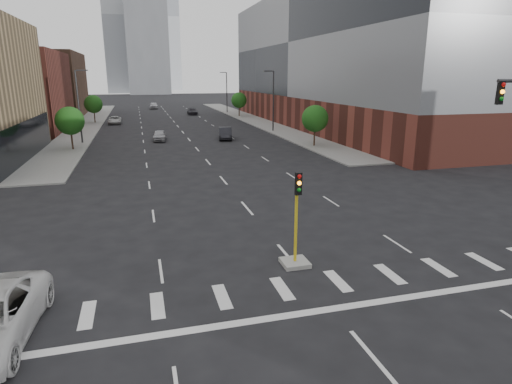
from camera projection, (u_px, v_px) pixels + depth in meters
name	position (u px, v px, depth m)	size (l,w,h in m)	color
sidewalk_left_far	(89.00, 123.00, 76.28)	(5.00, 92.00, 0.15)	gray
sidewalk_right_far	(251.00, 119.00, 83.95)	(5.00, 92.00, 0.15)	gray
building_left_far_b	(30.00, 85.00, 88.13)	(20.00, 24.00, 13.00)	brown
building_right_main	(355.00, 59.00, 71.75)	(24.00, 70.00, 22.00)	brown
tower_left	(127.00, 17.00, 204.59)	(22.00, 22.00, 70.00)	#B2B7BC
tower_right	(160.00, 18.00, 245.06)	(20.00, 20.00, 80.00)	#B2B7BC
tower_mid	(147.00, 44.00, 191.48)	(18.00, 18.00, 44.00)	slate
median_traffic_signal	(296.00, 245.00, 19.41)	(1.20, 1.20, 4.40)	#999993
streetlight_right_a	(273.00, 98.00, 64.57)	(1.60, 0.22, 9.07)	#2D2D30
streetlight_right_b	(226.00, 91.00, 97.11)	(1.60, 0.22, 9.07)	#2D2D30
streetlight_left	(79.00, 104.00, 53.07)	(1.60, 0.22, 9.07)	#2D2D30
tree_left_near	(70.00, 121.00, 48.69)	(3.20, 3.20, 4.85)	#382619
tree_left_far	(93.00, 104.00, 76.59)	(3.20, 3.20, 4.85)	#382619
tree_right_near	(315.00, 119.00, 51.20)	(3.20, 3.20, 4.85)	#382619
tree_right_far	(239.00, 100.00, 88.40)	(3.20, 3.20, 4.85)	#382619
car_near_left	(159.00, 135.00, 56.69)	(1.67, 4.16, 1.42)	#9E9EA3
car_mid_right	(225.00, 133.00, 57.85)	(1.69, 4.83, 1.59)	black
car_far_left	(115.00, 120.00, 75.99)	(2.23, 4.84, 1.35)	#B8B8B8
car_deep_right	(192.00, 111.00, 93.92)	(1.97, 4.85, 1.41)	#242329
car_distant	(154.00, 105.00, 110.01)	(2.01, 4.99, 1.70)	silver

